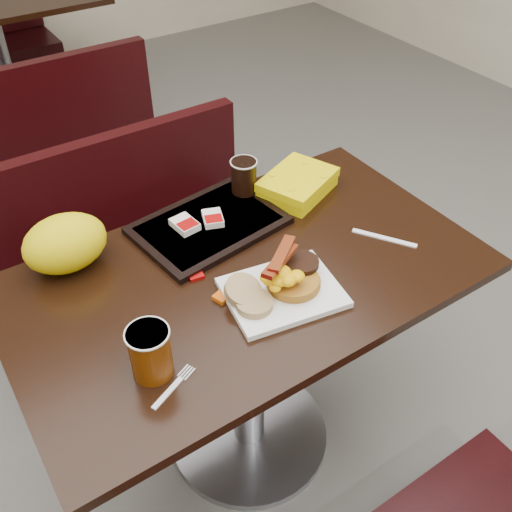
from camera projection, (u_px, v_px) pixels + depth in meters
floor at (249, 436)px, 1.96m from camera, size 6.00×7.00×0.01m
table_near at (248, 366)px, 1.72m from camera, size 1.20×0.70×0.75m
bench_near_n at (146, 244)px, 2.17m from camera, size 1.00×0.46×0.72m
table_far at (4, 68)px, 3.36m from camera, size 1.20×0.70×0.75m
bench_far_s at (43, 118)px, 2.93m from camera, size 1.00×0.46×0.72m
platter at (283, 292)px, 1.40m from camera, size 0.30×0.26×0.02m
pancake_stack at (293, 280)px, 1.41m from camera, size 0.15×0.15×0.03m
sausage_patty at (302, 263)px, 1.42m from camera, size 0.10×0.10×0.01m
scrambled_eggs at (281, 276)px, 1.36m from camera, size 0.11×0.10×0.05m
bacon_strips at (280, 259)px, 1.36m from camera, size 0.17×0.14×0.01m
muffin_bottom at (254, 304)px, 1.35m from camera, size 0.11×0.11×0.02m
muffin_top at (243, 290)px, 1.37m from camera, size 0.11×0.11×0.05m
coffee_cup_near at (150, 352)px, 1.20m from camera, size 0.11×0.11×0.12m
fork at (168, 393)px, 1.19m from camera, size 0.12×0.07×0.00m
knife at (384, 238)px, 1.57m from camera, size 0.11×0.16×0.00m
condiment_syrup at (223, 296)px, 1.40m from camera, size 0.05×0.05×0.01m
condiment_ketchup at (196, 276)px, 1.45m from camera, size 0.04×0.03×0.01m
tray at (209, 225)px, 1.60m from camera, size 0.42×0.33×0.02m
hashbrown_sleeve_left at (185, 224)px, 1.58m from camera, size 0.06×0.08×0.02m
hashbrown_sleeve_right at (213, 218)px, 1.60m from camera, size 0.07×0.08×0.02m
coffee_cup_far at (244, 176)px, 1.68m from camera, size 0.09×0.09×0.10m
clamshell at (298, 184)px, 1.72m from camera, size 0.26×0.23×0.06m
paper_bag at (65, 243)px, 1.44m from camera, size 0.23×0.18×0.15m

